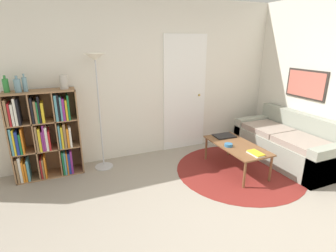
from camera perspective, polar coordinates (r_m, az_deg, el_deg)
name	(u,v)px	position (r m, az deg, el deg)	size (l,w,h in m)	color
ground_plane	(240,243)	(2.96, 15.30, -23.35)	(14.00, 14.00, 0.00)	gray
wall_back	(153,81)	(4.50, -3.28, 9.86)	(7.63, 0.11, 2.60)	silver
wall_right	(316,82)	(4.87, 29.54, 8.31)	(0.08, 5.49, 2.60)	silver
rug	(239,170)	(4.30, 15.17, -9.24)	(1.94, 1.94, 0.01)	maroon
bookshelf	(44,135)	(4.18, -25.45, -1.74)	(0.93, 0.34, 1.28)	#936B47
floor_lamp	(96,75)	(3.96, -15.31, 10.57)	(0.30, 0.30, 1.77)	#B7B7BC
couch	(288,145)	(4.82, 24.73, -3.69)	(0.81, 1.72, 0.78)	gray
coffee_table	(237,147)	(4.16, 14.69, -4.45)	(0.54, 1.08, 0.42)	brown
laptop	(224,136)	(4.44, 12.14, -2.11)	(0.35, 0.26, 0.02)	black
bowl	(228,145)	(4.04, 13.02, -4.05)	(0.12, 0.12, 0.04)	teal
book_stack_on_table	(256,153)	(3.87, 18.53, -5.68)	(0.15, 0.23, 0.03)	silver
bottle_left	(6,85)	(4.08, -31.82, 7.53)	(0.07, 0.07, 0.22)	#2D8438
bottle_middle	(17,85)	(4.01, -29.94, 7.66)	(0.08, 0.08, 0.22)	#6B93A3
bottle_right	(25,84)	(4.03, -28.70, 7.99)	(0.06, 0.06, 0.24)	#6B93A3
vase_on_shelf	(64,82)	(4.01, -21.77, 8.89)	(0.11, 0.11, 0.20)	#B7B2A8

